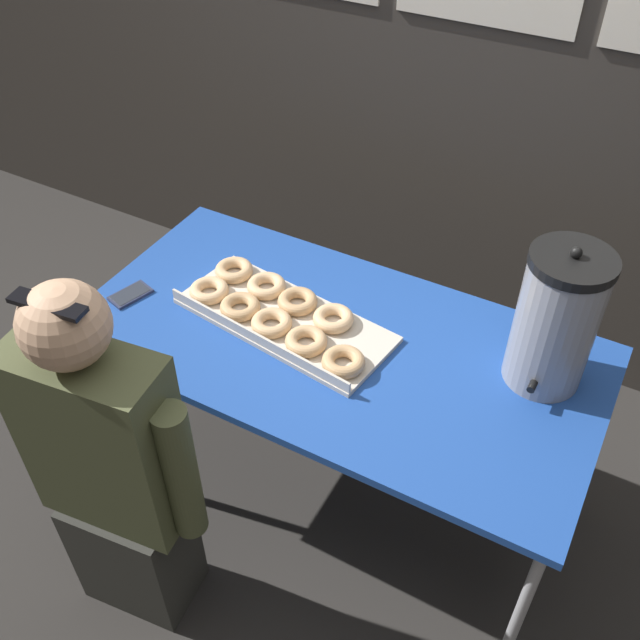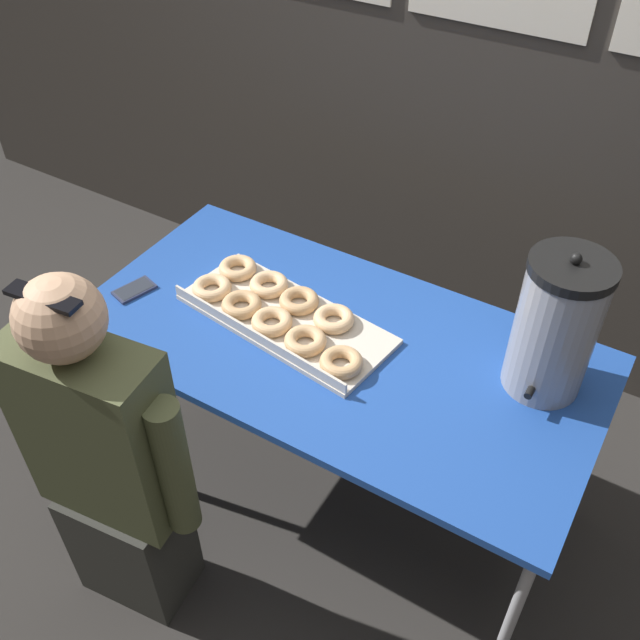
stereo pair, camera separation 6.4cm
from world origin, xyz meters
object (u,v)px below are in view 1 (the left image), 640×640
object	(u,v)px
coffee_urn	(556,320)
cell_phone	(130,295)
person_seated	(113,473)
donut_box	(279,314)

from	to	relation	value
coffee_urn	cell_phone	size ratio (longest dim) A/B	3.07
person_seated	coffee_urn	bearing A→B (deg)	-146.70
donut_box	cell_phone	size ratio (longest dim) A/B	4.87
person_seated	cell_phone	bearing A→B (deg)	-63.82
person_seated	donut_box	bearing A→B (deg)	-110.99
cell_phone	person_seated	bearing A→B (deg)	-40.65
cell_phone	person_seated	distance (m)	0.61
donut_box	coffee_urn	distance (m)	0.82
cell_phone	person_seated	world-z (taller)	person_seated
coffee_urn	person_seated	size ratio (longest dim) A/B	0.36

